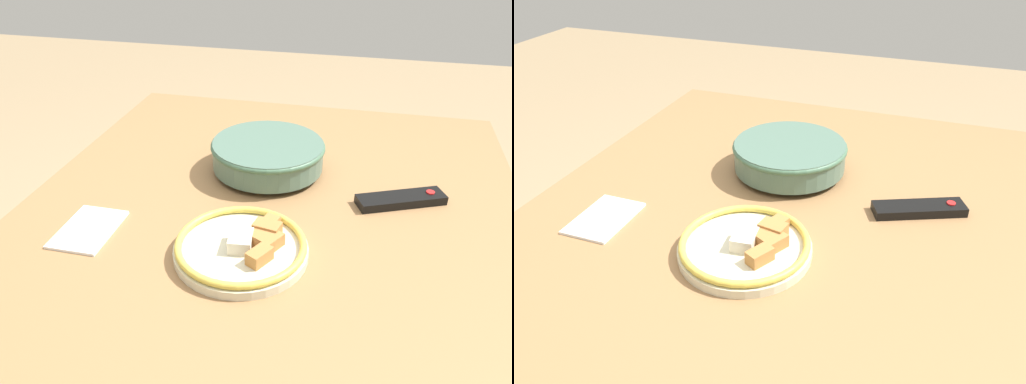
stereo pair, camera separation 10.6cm
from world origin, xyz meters
The scene contains 5 objects.
dining_table centered at (0.00, 0.00, 0.69)m, with size 1.28×1.09×0.77m.
noodle_bowl centered at (-0.18, -0.04, 0.82)m, with size 0.27×0.27×0.08m.
food_plate centered at (0.15, -0.02, 0.79)m, with size 0.25×0.25×0.05m.
tv_remote centered at (-0.10, 0.27, 0.78)m, with size 0.13×0.20×0.02m.
folded_napkin centered at (0.15, -0.34, 0.77)m, with size 0.15×0.11×0.01m.
Camera 1 is at (0.87, 0.17, 1.36)m, focal length 35.00 mm.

